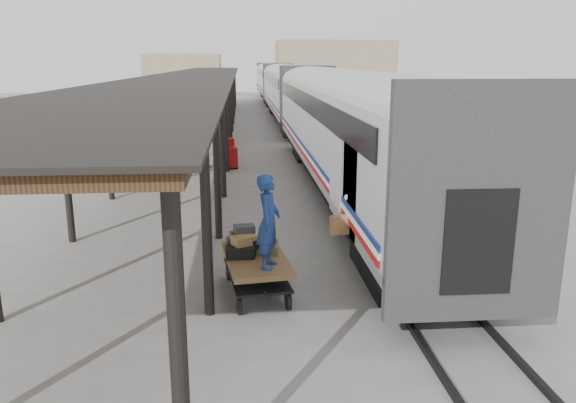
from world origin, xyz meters
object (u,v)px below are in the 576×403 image
Objects in this scene: porter at (269,221)px; pedestrian at (177,157)px; baggage_cart at (256,265)px; luggage_tug at (226,154)px.

porter is 14.41m from pedestrian.
porter reaches higher than baggage_cart.
pedestrian is (-3.11, 13.33, 0.17)m from baggage_cart.
porter is (1.29, -15.84, 1.21)m from luggage_tug.
luggage_tug is at bearing 85.97° from baggage_cart.
luggage_tug is 0.84× the size of porter.
luggage_tug is at bearing -128.93° from pedestrian.
pedestrian is at bearing 28.25° from porter.
porter is at bearing -76.90° from baggage_cart.
pedestrian reaches higher than luggage_tug.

